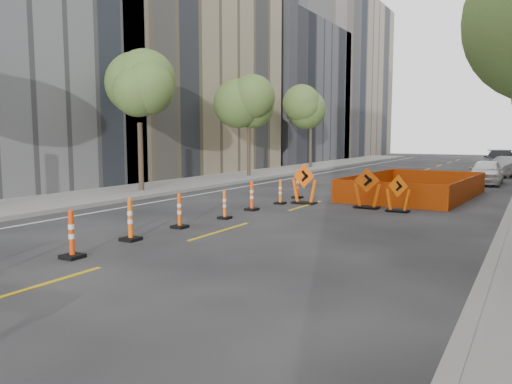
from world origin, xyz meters
The scene contains 21 objects.
ground_plane centered at (0.00, 0.00, 0.00)m, with size 140.00×140.00×0.00m, color black.
sidewalk_left centered at (-9.00, 12.00, 0.07)m, with size 4.00×90.00×0.15m, color gray.
bld_left_d centered at (-17.00, 39.20, 7.00)m, with size 12.00×16.00×14.00m, color #4C4C51.
bld_left_e centered at (-17.00, 55.60, 10.00)m, with size 12.00×20.00×20.00m, color gray.
tree_l_b centered at (-8.40, 10.00, 4.53)m, with size 2.80×2.80×5.95m.
tree_l_c centered at (-8.40, 20.00, 4.53)m, with size 2.80×2.80×5.95m.
tree_l_d centered at (-8.40, 30.00, 4.53)m, with size 2.80×2.80×5.95m.
channelizer_2 centered at (-1.13, -0.22, 0.55)m, with size 0.43×0.43×1.09m, color red, non-canonical shape.
channelizer_3 centered at (-1.33, 1.81, 0.55)m, with size 0.44×0.44×1.11m, color #E85909, non-canonical shape.
channelizer_4 centered at (-1.33, 3.84, 0.52)m, with size 0.41×0.41×1.03m, color #DD4A09, non-canonical shape.
channelizer_5 centered at (-1.08, 5.87, 0.47)m, with size 0.37×0.37×0.94m, color #FE620A, non-canonical shape.
channelizer_6 centered at (-1.22, 7.90, 0.53)m, with size 0.42×0.42×1.06m, color #FA420A, non-canonical shape.
channelizer_7 centered at (-1.08, 9.93, 0.50)m, with size 0.39×0.39×0.99m, color orange, non-canonical shape.
channelizer_8 centered at (-1.27, 11.95, 0.51)m, with size 0.41×0.41×1.03m, color #FF620A, non-canonical shape.
chevron_sign_left centered at (-0.30, 10.48, 0.79)m, with size 1.06×0.63×1.59m, color #EF550A, non-canonical shape.
chevron_sign_center centered at (2.25, 10.46, 0.76)m, with size 1.01×0.61×1.51m, color #E75309, non-canonical shape.
chevron_sign_right centered at (3.48, 10.15, 0.66)m, with size 0.88×0.53×1.32m, color #FF670A, non-canonical shape.
safety_fence centered at (3.06, 15.01, 0.48)m, with size 4.48×7.62×0.95m, color #E5510C, non-canonical shape.
parked_car_near centered at (5.29, 22.86, 0.70)m, with size 1.64×4.08×1.39m, color white.
parked_car_mid centered at (6.02, 29.01, 0.67)m, with size 1.42×4.06×1.34m, color #939297.
parked_car_far centered at (5.30, 34.47, 0.82)m, with size 2.30×5.66×1.64m, color black.
Camera 1 is at (7.70, -7.62, 2.69)m, focal length 35.00 mm.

